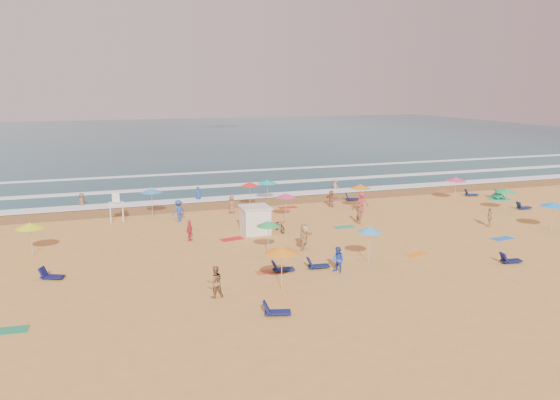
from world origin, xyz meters
name	(u,v)px	position (x,y,z in m)	size (l,w,h in m)	color
ground	(282,236)	(0.00, 0.00, 0.00)	(220.00, 220.00, 0.00)	gold
ocean	(158,138)	(0.00, 84.00, 0.00)	(220.00, 140.00, 0.18)	#0C4756
wet_sand	(240,203)	(0.00, 12.50, 0.01)	(220.00, 220.00, 0.00)	olive
surf_foam	(221,187)	(0.00, 21.32, 0.10)	(200.00, 18.70, 0.05)	white
cabana	(255,220)	(-1.63, 1.58, 1.00)	(2.00, 2.00, 2.00)	silver
cabana_roof	(255,207)	(-1.63, 1.58, 2.06)	(2.20, 2.20, 0.12)	silver
bicycle	(280,226)	(0.27, 1.28, 0.48)	(0.64, 1.84, 0.97)	black
lifeguard_stand	(116,209)	(-11.65, 8.82, 1.05)	(1.20, 1.20, 2.10)	white
beach_umbrellas	(277,206)	(-0.08, 0.93, 2.15)	(63.48, 26.23, 0.83)	#DEF119
loungers	(371,238)	(5.93, -3.07, 0.17)	(41.49, 24.92, 0.34)	#0E1249
towels	(267,247)	(-1.86, -2.36, 0.01)	(49.87, 24.29, 0.03)	#B75016
popup_tents	(550,206)	(25.36, -0.33, 0.60)	(2.51, 15.17, 1.20)	#FC38A3
beachgoers	(252,219)	(-1.58, 2.75, 0.83)	(44.79, 27.15, 2.12)	brown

